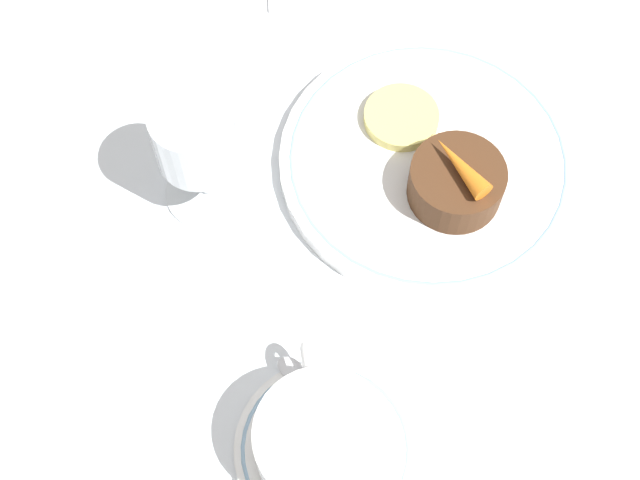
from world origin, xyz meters
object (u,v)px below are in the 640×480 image
Objects in this scene: coffee_cup at (322,442)px; wine_glass at (196,143)px; dessert_cake at (456,183)px; dinner_plate at (427,162)px.

wine_glass is (0.24, 0.06, 0.04)m from coffee_cup.
dessert_cake is (0.19, -0.15, -0.01)m from coffee_cup.
dessert_cake is (-0.05, -0.20, -0.05)m from wine_glass.
coffee_cup is 1.57× the size of dessert_cake.
coffee_cup is at bearing -166.82° from wine_glass.
wine_glass is 0.21m from dessert_cake.
wine_glass reaches higher than dessert_cake.
dinner_plate is 3.24× the size of dessert_cake.
coffee_cup is (-0.23, 0.13, 0.03)m from dinner_plate.
dinner_plate is at bearing -92.67° from wine_glass.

